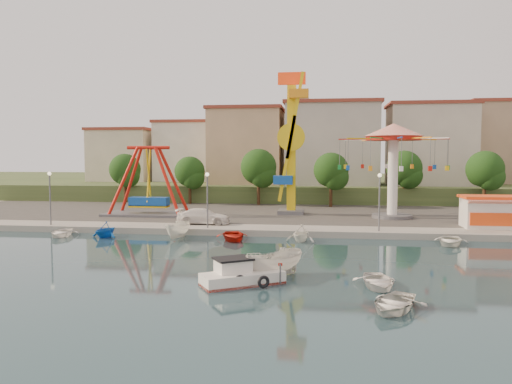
% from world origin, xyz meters
% --- Properties ---
extents(ground, '(200.00, 200.00, 0.00)m').
position_xyz_m(ground, '(0.00, 0.00, 0.00)').
color(ground, '#132A36').
rests_on(ground, ground).
extents(quay_deck, '(200.00, 100.00, 0.60)m').
position_xyz_m(quay_deck, '(0.00, 62.00, 0.30)').
color(quay_deck, '#9E998E').
rests_on(quay_deck, ground).
extents(asphalt_pad, '(90.00, 28.00, 0.01)m').
position_xyz_m(asphalt_pad, '(0.00, 30.00, 0.60)').
color(asphalt_pad, '#4C4944').
rests_on(asphalt_pad, quay_deck).
extents(hill_terrace, '(200.00, 60.00, 3.00)m').
position_xyz_m(hill_terrace, '(0.00, 67.00, 1.50)').
color(hill_terrace, '#384C26').
rests_on(hill_terrace, ground).
extents(pirate_ship_ride, '(10.00, 5.00, 8.00)m').
position_xyz_m(pirate_ship_ride, '(-16.99, 21.98, 4.39)').
color(pirate_ship_ride, '#59595E').
rests_on(pirate_ship_ride, quay_deck).
extents(kamikaze_tower, '(3.58, 3.10, 16.50)m').
position_xyz_m(kamikaze_tower, '(-0.68, 24.99, 8.60)').
color(kamikaze_tower, '#59595E').
rests_on(kamikaze_tower, quay_deck).
extents(wave_swinger, '(11.60, 11.60, 10.40)m').
position_xyz_m(wave_swinger, '(10.52, 23.07, 8.20)').
color(wave_swinger, '#59595E').
rests_on(wave_swinger, quay_deck).
extents(booth_left, '(5.40, 3.78, 3.08)m').
position_xyz_m(booth_left, '(18.77, 16.49, 2.16)').
color(booth_left, white).
rests_on(booth_left, quay_deck).
extents(lamp_post_0, '(0.14, 0.14, 5.00)m').
position_xyz_m(lamp_post_0, '(-24.00, 13.00, 3.10)').
color(lamp_post_0, '#59595E').
rests_on(lamp_post_0, quay_deck).
extents(lamp_post_1, '(0.14, 0.14, 5.00)m').
position_xyz_m(lamp_post_1, '(-8.00, 13.00, 3.10)').
color(lamp_post_1, '#59595E').
rests_on(lamp_post_1, quay_deck).
extents(lamp_post_2, '(0.14, 0.14, 5.00)m').
position_xyz_m(lamp_post_2, '(8.00, 13.00, 3.10)').
color(lamp_post_2, '#59595E').
rests_on(lamp_post_2, quay_deck).
extents(tree_0, '(4.60, 4.60, 7.19)m').
position_xyz_m(tree_0, '(-26.00, 36.98, 5.47)').
color(tree_0, '#382314').
rests_on(tree_0, quay_deck).
extents(tree_1, '(4.35, 4.35, 6.80)m').
position_xyz_m(tree_1, '(-16.00, 36.24, 5.20)').
color(tree_1, '#382314').
rests_on(tree_1, quay_deck).
extents(tree_2, '(5.02, 5.02, 7.85)m').
position_xyz_m(tree_2, '(-6.00, 35.81, 5.92)').
color(tree_2, '#382314').
rests_on(tree_2, quay_deck).
extents(tree_3, '(4.68, 4.68, 7.32)m').
position_xyz_m(tree_3, '(4.00, 34.36, 5.55)').
color(tree_3, '#382314').
rests_on(tree_3, quay_deck).
extents(tree_4, '(4.86, 4.86, 7.60)m').
position_xyz_m(tree_4, '(14.00, 37.35, 5.75)').
color(tree_4, '#382314').
rests_on(tree_4, quay_deck).
extents(tree_5, '(4.83, 4.83, 7.54)m').
position_xyz_m(tree_5, '(24.00, 35.54, 5.71)').
color(tree_5, '#382314').
rests_on(tree_5, quay_deck).
extents(building_0, '(9.26, 9.53, 11.87)m').
position_xyz_m(building_0, '(-33.37, 46.06, 8.93)').
color(building_0, beige).
rests_on(building_0, hill_terrace).
extents(building_1, '(12.33, 9.01, 8.63)m').
position_xyz_m(building_1, '(-21.33, 51.38, 7.32)').
color(building_1, silver).
rests_on(building_1, hill_terrace).
extents(building_2, '(11.95, 9.28, 11.23)m').
position_xyz_m(building_2, '(-8.19, 51.96, 8.62)').
color(building_2, tan).
rests_on(building_2, hill_terrace).
extents(building_3, '(12.59, 10.50, 9.20)m').
position_xyz_m(building_3, '(5.60, 48.80, 7.60)').
color(building_3, beige).
rests_on(building_3, hill_terrace).
extents(building_4, '(10.75, 9.23, 9.24)m').
position_xyz_m(building_4, '(19.07, 52.20, 7.62)').
color(building_4, beige).
rests_on(building_4, hill_terrace).
extents(building_5, '(12.77, 10.96, 11.21)m').
position_xyz_m(building_5, '(32.37, 50.33, 8.61)').
color(building_5, tan).
rests_on(building_5, hill_terrace).
extents(cabin_motorboat, '(5.01, 4.07, 1.68)m').
position_xyz_m(cabin_motorboat, '(-1.83, -5.12, 0.45)').
color(cabin_motorboat, white).
rests_on(cabin_motorboat, ground).
extents(rowboat_a, '(2.81, 3.73, 0.73)m').
position_xyz_m(rowboat_a, '(6.00, -4.78, 0.37)').
color(rowboat_a, white).
rests_on(rowboat_a, ground).
extents(rowboat_b, '(3.99, 4.48, 0.77)m').
position_xyz_m(rowboat_b, '(6.29, -9.01, 0.38)').
color(rowboat_b, silver).
rests_on(rowboat_b, ground).
extents(skiff, '(4.16, 4.60, 1.75)m').
position_xyz_m(skiff, '(0.02, -3.35, 0.88)').
color(skiff, silver).
rests_on(skiff, ground).
extents(van, '(5.38, 2.20, 1.56)m').
position_xyz_m(van, '(-9.01, 15.55, 1.38)').
color(van, white).
rests_on(van, quay_deck).
extents(moored_boat_0, '(3.18, 4.02, 0.75)m').
position_xyz_m(moored_boat_0, '(-21.16, 9.80, 0.37)').
color(moored_boat_0, white).
rests_on(moored_boat_0, ground).
extents(moored_boat_1, '(2.99, 3.28, 1.48)m').
position_xyz_m(moored_boat_1, '(-16.85, 9.80, 0.74)').
color(moored_boat_1, blue).
rests_on(moored_boat_1, ground).
extents(moored_boat_2, '(1.99, 4.24, 1.58)m').
position_xyz_m(moored_boat_2, '(-9.98, 9.80, 0.79)').
color(moored_boat_2, silver).
rests_on(moored_boat_2, ground).
extents(moored_boat_3, '(3.80, 4.62, 0.83)m').
position_xyz_m(moored_boat_3, '(-4.95, 9.80, 0.42)').
color(moored_boat_3, '#B81B0E').
rests_on(moored_boat_3, ground).
extents(moored_boat_4, '(3.20, 3.49, 1.55)m').
position_xyz_m(moored_boat_4, '(1.04, 9.80, 0.77)').
color(moored_boat_4, white).
rests_on(moored_boat_4, ground).
extents(moored_boat_6, '(3.78, 4.51, 0.80)m').
position_xyz_m(moored_boat_6, '(13.47, 9.80, 0.40)').
color(moored_boat_6, white).
rests_on(moored_boat_6, ground).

